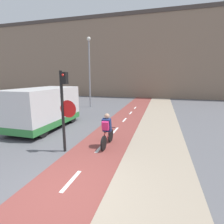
{
  "coord_description": "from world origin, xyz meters",
  "views": [
    {
      "loc": [
        2.35,
        -3.52,
        2.95
      ],
      "look_at": [
        0.0,
        4.8,
        1.2
      ],
      "focal_mm": 28.0,
      "sensor_mm": 36.0,
      "label": 1
    }
  ],
  "objects_px": {
    "cyclist_near": "(107,131)",
    "street_lamp_far": "(89,65)",
    "traffic_light_pole": "(64,103)",
    "van": "(44,109)"
  },
  "relations": [
    {
      "from": "traffic_light_pole",
      "to": "van",
      "type": "height_order",
      "value": "traffic_light_pole"
    },
    {
      "from": "street_lamp_far",
      "to": "cyclist_near",
      "type": "height_order",
      "value": "street_lamp_far"
    },
    {
      "from": "cyclist_near",
      "to": "van",
      "type": "distance_m",
      "value": 4.7
    },
    {
      "from": "street_lamp_far",
      "to": "cyclist_near",
      "type": "bearing_deg",
      "value": -63.33
    },
    {
      "from": "traffic_light_pole",
      "to": "cyclist_near",
      "type": "relative_size",
      "value": 1.95
    },
    {
      "from": "traffic_light_pole",
      "to": "street_lamp_far",
      "type": "distance_m",
      "value": 10.82
    },
    {
      "from": "traffic_light_pole",
      "to": "street_lamp_far",
      "type": "xyz_separation_m",
      "value": [
        -3.21,
        10.12,
        2.07
      ]
    },
    {
      "from": "cyclist_near",
      "to": "street_lamp_far",
      "type": "bearing_deg",
      "value": 116.67
    },
    {
      "from": "traffic_light_pole",
      "to": "van",
      "type": "relative_size",
      "value": 0.69
    },
    {
      "from": "traffic_light_pole",
      "to": "cyclist_near",
      "type": "distance_m",
      "value": 2.11
    }
  ]
}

